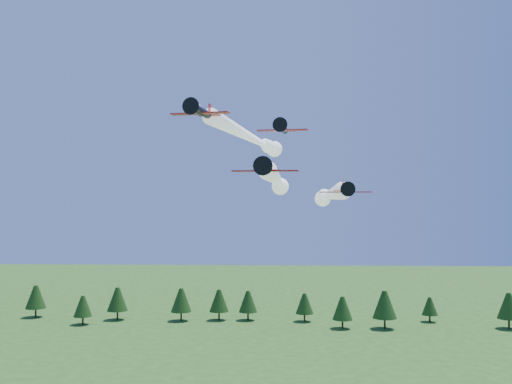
{
  "coord_description": "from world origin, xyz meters",
  "views": [
    {
      "loc": [
        1.4,
        -78.94,
        37.93
      ],
      "look_at": [
        -2.08,
        0.0,
        40.15
      ],
      "focal_mm": 40.0,
      "sensor_mm": 36.0,
      "label": 1
    }
  ],
  "objects_px": {
    "plane_lead": "(277,181)",
    "plane_right": "(329,195)",
    "plane_left": "(253,139)",
    "plane_slot": "(283,128)"
  },
  "relations": [
    {
      "from": "plane_lead",
      "to": "plane_right",
      "type": "xyz_separation_m",
      "value": [
        9.87,
        8.01,
        -2.49
      ]
    },
    {
      "from": "plane_lead",
      "to": "plane_right",
      "type": "distance_m",
      "value": 12.96
    },
    {
      "from": "plane_left",
      "to": "plane_right",
      "type": "height_order",
      "value": "plane_left"
    },
    {
      "from": "plane_lead",
      "to": "plane_slot",
      "type": "height_order",
      "value": "plane_slot"
    },
    {
      "from": "plane_slot",
      "to": "plane_left",
      "type": "bearing_deg",
      "value": 108.34
    },
    {
      "from": "plane_lead",
      "to": "plane_left",
      "type": "distance_m",
      "value": 13.3
    },
    {
      "from": "plane_left",
      "to": "plane_right",
      "type": "relative_size",
      "value": 0.99
    },
    {
      "from": "plane_left",
      "to": "plane_right",
      "type": "xyz_separation_m",
      "value": [
        14.7,
        -0.83,
        -11.17
      ]
    },
    {
      "from": "plane_slot",
      "to": "plane_lead",
      "type": "bearing_deg",
      "value": 98.9
    },
    {
      "from": "plane_left",
      "to": "plane_right",
      "type": "bearing_deg",
      "value": 6.94
    }
  ]
}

